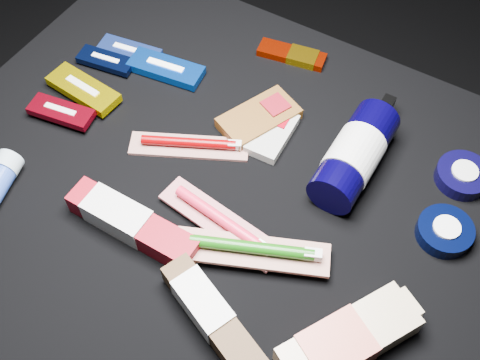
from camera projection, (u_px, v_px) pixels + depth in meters
The scene contains 19 objects.
ground at pixel (231, 292), 1.27m from camera, with size 3.00×3.00×0.00m, color black.
cloth_table at pixel (230, 247), 1.10m from camera, with size 0.98×0.78×0.40m, color black.
luna_bar_0 at pixel (129, 52), 1.10m from camera, with size 0.12×0.06×0.02m.
luna_bar_1 at pixel (166, 68), 1.07m from camera, with size 0.14×0.07×0.02m.
luna_bar_2 at pixel (106, 61), 1.08m from camera, with size 0.11×0.05×0.01m.
luna_bar_3 at pixel (83, 89), 1.04m from camera, with size 0.14×0.06×0.02m.
luna_bar_4 at pixel (61, 112), 1.01m from camera, with size 0.12×0.06×0.01m.
clif_bar_0 at pixel (262, 117), 1.01m from camera, with size 0.12×0.15×0.02m.
clif_bar_1 at pixel (273, 132), 0.99m from camera, with size 0.06×0.11×0.02m.
power_bar at pixel (295, 55), 1.09m from camera, with size 0.13×0.06×0.02m.
lotion_bottle at pixel (355, 155), 0.93m from camera, with size 0.08×0.24×0.08m.
cream_tin_upper at pixel (463, 175), 0.94m from camera, with size 0.08×0.08×0.03m.
cream_tin_lower at pixel (445, 231), 0.88m from camera, with size 0.08×0.08×0.03m.
bodywash_bottle at pixel (346, 342), 0.78m from camera, with size 0.15×0.20×0.04m.
toothbrush_pack_0 at pixel (191, 145), 0.98m from camera, with size 0.19×0.13×0.02m.
toothbrush_pack_1 at pixel (222, 222), 0.89m from camera, with size 0.21×0.07×0.02m.
toothbrush_pack_2 at pixel (254, 250), 0.85m from camera, with size 0.23×0.14×0.02m.
toothpaste_carton_red at pixel (128, 222), 0.88m from camera, with size 0.21×0.05×0.04m.
toothpaste_carton_green at pixel (210, 314), 0.80m from camera, with size 0.19×0.11×0.04m.
Camera 1 is at (0.28, -0.43, 1.18)m, focal length 45.00 mm.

